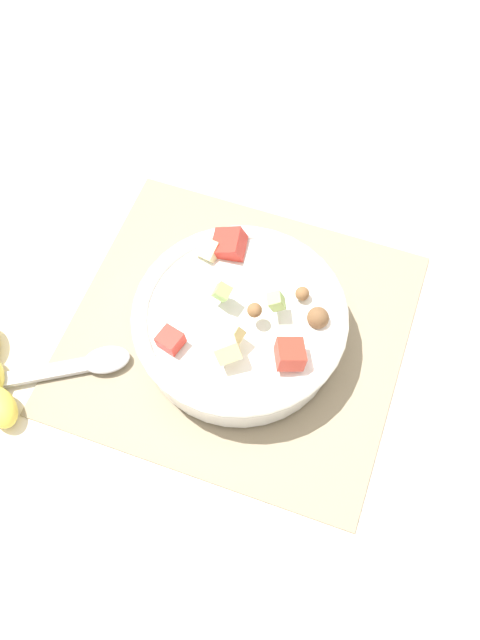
{
  "coord_description": "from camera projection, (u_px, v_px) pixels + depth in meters",
  "views": [
    {
      "loc": [
        0.14,
        -0.38,
        0.78
      ],
      "look_at": [
        0.01,
        -0.01,
        0.05
      ],
      "focal_mm": 39.53,
      "sensor_mm": 36.0,
      "label": 1
    }
  ],
  "objects": [
    {
      "name": "salad_bowl",
      "position": [
        240.0,
        323.0,
        0.83
      ],
      "size": [
        0.25,
        0.25,
        0.1
      ],
      "color": "white",
      "rests_on": "placemat"
    },
    {
      "name": "placemat",
      "position": [
        237.0,
        332.0,
        0.87
      ],
      "size": [
        0.4,
        0.38,
        0.01
      ],
      "primitive_type": "cube",
      "color": "gray",
      "rests_on": "ground_plane"
    },
    {
      "name": "ground_plane",
      "position": [
        237.0,
        333.0,
        0.88
      ],
      "size": [
        2.4,
        2.4,
        0.0
      ],
      "primitive_type": "plane",
      "color": "silver"
    },
    {
      "name": "serving_spoon",
      "position": [
        63.0,
        368.0,
        0.84
      ],
      "size": [
        0.22,
        0.15,
        0.01
      ],
      "color": "#B7B7BC",
      "rests_on": "placemat"
    }
  ]
}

